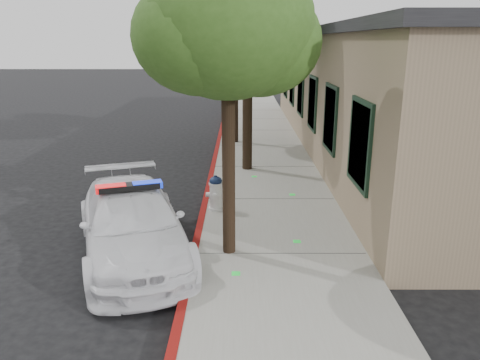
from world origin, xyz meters
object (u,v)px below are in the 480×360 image
police_car (132,223)px  fire_hydrant (216,193)px  clapboard_building (403,91)px  street_tree_far (236,36)px  street_tree_near (228,32)px

police_car → fire_hydrant: 2.46m
fire_hydrant → clapboard_building: bearing=49.1°
fire_hydrant → street_tree_far: 8.14m
street_tree_near → street_tree_far: (0.03, 9.55, 0.02)m
street_tree_far → fire_hydrant: bearing=-93.0°
clapboard_building → street_tree_far: 6.27m
police_car → street_tree_near: size_ratio=0.93×
police_car → street_tree_far: (1.82, 9.38, 3.34)m
clapboard_building → fire_hydrant: (-6.34, -6.75, -1.57)m
clapboard_building → street_tree_near: size_ratio=4.09×
fire_hydrant → street_tree_near: 4.05m
clapboard_building → street_tree_far: street_tree_far is taller
clapboard_building → street_tree_far: (-5.95, 0.63, 1.85)m
street_tree_near → police_car: bearing=174.7°
street_tree_far → street_tree_near: bearing=-90.2°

